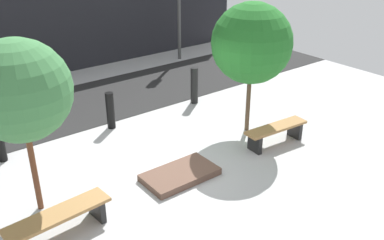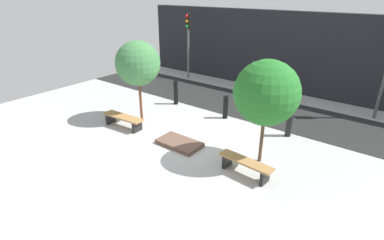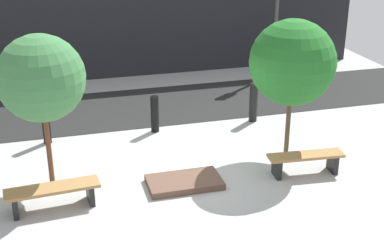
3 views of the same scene
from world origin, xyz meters
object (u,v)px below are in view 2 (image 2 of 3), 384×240
Objects in this scene: bollard_far_left at (176,93)px; bench_right at (245,165)px; tree_behind_left_bench at (138,63)px; bollard_left at (225,107)px; bollard_center at (289,123)px; planter_bed at (179,143)px; traffic_light_west at (188,35)px; tree_behind_right_bench at (267,93)px; bench_left at (123,119)px.

bench_right is at bearing -30.67° from bollard_far_left.
tree_behind_left_bench reaches higher than bollard_left.
bollard_far_left is at bearing 180.00° from bollard_left.
bollard_left is (-2.59, 3.10, 0.14)m from bench_right.
bollard_center is at bearing 22.48° from tree_behind_left_bench.
bollard_left reaches higher than planter_bed.
tree_behind_left_bench is 5.92m from bollard_center.
traffic_light_west is (-7.44, 3.66, 1.97)m from bollard_center.
bench_right is 0.45× the size of traffic_light_west.
planter_bed is 0.42× the size of traffic_light_west.
bollard_far_left is (-5.22, 2.16, -1.65)m from tree_behind_right_bench.
tree_behind_right_bench reaches higher than tree_behind_left_bench.
tree_behind_right_bench is at bearing -22.48° from bollard_far_left.
bollard_far_left is 2.63m from bollard_left.
traffic_light_west is (-7.40, 6.76, 2.16)m from bench_right.
bollard_center is (2.63, 0.00, 0.05)m from bollard_left.
tree_behind_right_bench is 3.79m from bollard_left.
traffic_light_west is (-7.40, 5.82, 0.30)m from tree_behind_right_bench.
bollard_far_left reaches higher than bench_right.
traffic_light_west reaches higher than bollard_center.
tree_behind_right_bench reaches higher than bollard_far_left.
bollard_center is at bearing -26.21° from traffic_light_west.
tree_behind_left_bench is at bearing -157.52° from bollard_center.
bollard_left is (-2.59, 2.16, -1.72)m from tree_behind_right_bench.
bollard_left is (0.00, 2.90, 0.40)m from planter_bed.
bench_left is at bearing -90.00° from tree_behind_left_bench.
bench_left is 2.16m from tree_behind_left_bench.
bench_right is 0.52× the size of tree_behind_left_bench.
traffic_light_west reaches higher than bench_right.
traffic_light_west is at bearing 142.71° from bollard_left.
bollard_center is (0.04, 2.16, -1.67)m from tree_behind_right_bench.
bollard_far_left is 1.05× the size of bollard_center.
tree_behind_left_bench is at bearing -88.90° from bollard_far_left.
tree_behind_right_bench is at bearing -39.83° from bollard_left.
tree_behind_right_bench is 3.01× the size of bollard_center.
traffic_light_west reaches higher than tree_behind_right_bench.
bollard_left is 0.26× the size of traffic_light_west.
bench_right is 2.61m from planter_bed.
bollard_center is at bearing 0.00° from bollard_far_left.
tree_behind_right_bench reaches higher than bollard_left.
bench_left is 6.07m from bollard_center.
tree_behind_right_bench is at bearing -91.10° from bollard_center.
tree_behind_left_bench is 6.24m from traffic_light_west.
tree_behind_right_bench is 3.35× the size of bollard_left.
tree_behind_right_bench is at bearing 15.87° from planter_bed.
tree_behind_right_bench is (0.00, 0.94, 1.86)m from bench_right.
bollard_far_left is (-5.22, 3.10, 0.22)m from bench_right.
bench_right is 5.61m from tree_behind_left_bench.
traffic_light_west reaches higher than bollard_left.
bench_left is 0.57× the size of tree_behind_right_bench.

